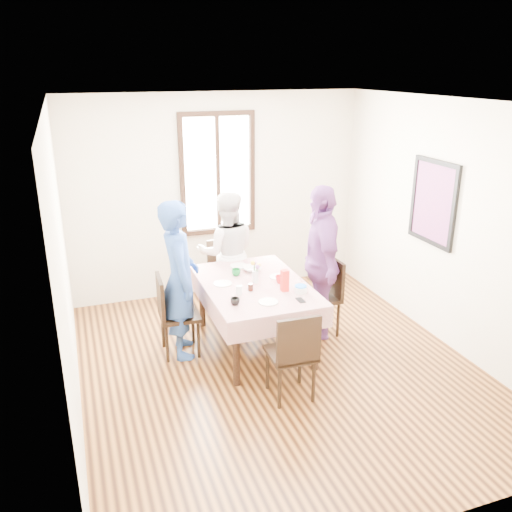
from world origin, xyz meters
The scene contains 31 objects.
ground centered at (0.00, 0.00, 0.00)m, with size 4.50×4.50×0.00m, color black.
back_wall centered at (0.00, 2.25, 1.35)m, with size 4.00×4.00×0.00m, color beige.
right_wall centered at (2.00, 0.00, 1.35)m, with size 4.50×4.50×0.00m, color beige.
window_frame centered at (0.00, 2.23, 1.65)m, with size 1.02×0.06×1.62m, color black.
window_pane centered at (0.00, 2.24, 1.65)m, with size 0.90×0.02×1.50m, color white.
art_poster centered at (1.98, 0.30, 1.55)m, with size 0.04×0.76×0.96m, color red.
dining_table centered at (-0.09, 0.52, 0.38)m, with size 0.98×1.49×0.75m, color black.
tablecloth centered at (-0.09, 0.52, 0.76)m, with size 1.10×1.61×0.01m, color #5D0009.
chair_left centered at (-0.90, 0.66, 0.46)m, with size 0.42×0.42×0.91m, color black.
chair_right centered at (0.73, 0.56, 0.46)m, with size 0.42×0.42×0.91m, color black.
chair_far centered at (-0.09, 1.54, 0.46)m, with size 0.42×0.42×0.91m, color black.
chair_near centered at (-0.09, -0.51, 0.46)m, with size 0.42×0.42×0.91m, color black.
person_left centered at (-0.88, 0.66, 0.87)m, with size 0.63×0.41×1.73m, color #25458E.
person_far centered at (-0.09, 1.52, 0.78)m, with size 0.76×0.59×1.57m, color silver.
person_right centered at (0.71, 0.56, 0.90)m, with size 1.05×0.44×1.79m, color #723B7D.
mug_black centered at (-0.45, 0.07, 0.80)m, with size 0.09×0.09×0.07m, color black.
mug_flag centered at (0.18, 0.44, 0.80)m, with size 0.09×0.09×0.09m, color red.
mug_green centered at (-0.20, 0.81, 0.80)m, with size 0.10×0.10×0.08m, color #0C7226.
serving_bowl centered at (0.01, 0.89, 0.79)m, with size 0.21×0.21×0.05m, color white.
juice_carton centered at (0.15, 0.23, 0.88)m, with size 0.07×0.07×0.23m, color red.
butter_tub centered at (0.29, 0.13, 0.80)m, with size 0.14×0.14×0.07m, color white.
jam_jar centered at (-0.19, 0.35, 0.80)m, with size 0.05×0.05×0.08m, color black.
drinking_glass centered at (-0.33, 0.30, 0.81)m, with size 0.07×0.07×0.10m, color silver.
smartphone centered at (0.21, -0.06, 0.77)m, with size 0.07×0.13×0.01m, color black.
flower_vase centered at (-0.07, 0.55, 0.83)m, with size 0.07×0.07×0.13m, color silver.
plate_left centered at (-0.42, 0.62, 0.77)m, with size 0.20×0.20×0.01m, color white.
plate_right centered at (0.23, 0.60, 0.77)m, with size 0.20×0.20×0.01m, color white.
plate_far centered at (-0.09, 1.09, 0.77)m, with size 0.20×0.20×0.01m, color white.
plate_near centered at (-0.12, 0.01, 0.77)m, with size 0.20×0.20×0.01m, color white.
butter_lid centered at (0.29, 0.13, 0.84)m, with size 0.12×0.12×0.01m, color blue.
flower_bunch centered at (-0.07, 0.55, 0.95)m, with size 0.09×0.09×0.10m, color yellow, non-canonical shape.
Camera 1 is at (-1.88, -4.57, 3.01)m, focal length 37.55 mm.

